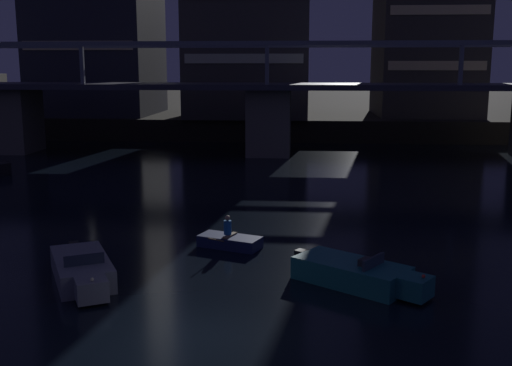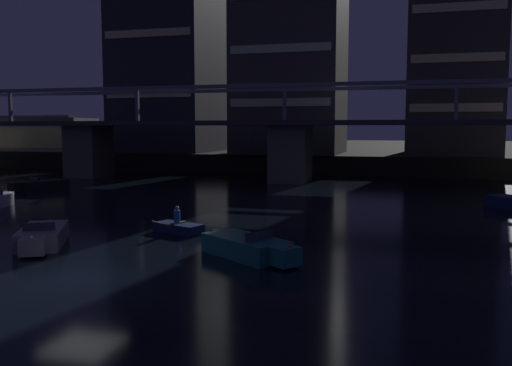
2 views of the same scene
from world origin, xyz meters
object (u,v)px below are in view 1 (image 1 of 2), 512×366
(river_bridge, at_px, (269,106))
(dinghy_with_paddler, at_px, (230,241))
(speedboat_near_center, at_px, (83,270))
(speedboat_mid_right, at_px, (357,274))

(river_bridge, relative_size, dinghy_with_paddler, 33.88)
(speedboat_near_center, distance_m, speedboat_mid_right, 9.61)
(speedboat_near_center, bearing_deg, dinghy_with_paddler, 43.95)
(river_bridge, bearing_deg, speedboat_near_center, -98.47)
(speedboat_mid_right, xyz_separation_m, dinghy_with_paddler, (-4.93, 4.13, -0.14))
(river_bridge, relative_size, speedboat_near_center, 19.44)
(speedboat_mid_right, bearing_deg, speedboat_near_center, -177.80)
(dinghy_with_paddler, bearing_deg, river_bridge, 89.89)
(river_bridge, distance_m, dinghy_with_paddler, 27.50)
(speedboat_near_center, bearing_deg, river_bridge, 81.53)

